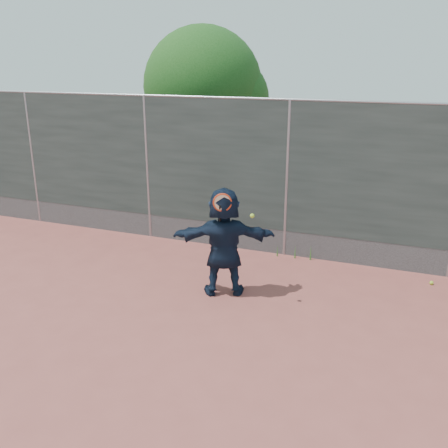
% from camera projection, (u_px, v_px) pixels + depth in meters
% --- Properties ---
extents(ground, '(80.00, 80.00, 0.00)m').
position_uv_depth(ground, '(220.00, 343.00, 6.82)').
color(ground, '#9E4C42').
rests_on(ground, ground).
extents(player, '(1.75, 1.11, 1.80)m').
position_uv_depth(player, '(224.00, 242.00, 8.03)').
color(player, '#121E31').
rests_on(player, ground).
extents(ball_ground, '(0.07, 0.07, 0.07)m').
position_uv_depth(ball_ground, '(431.00, 283.00, 8.58)').
color(ball_ground, '#A6D22E').
rests_on(ball_ground, ground).
extents(fence, '(20.00, 0.06, 3.03)m').
position_uv_depth(fence, '(287.00, 176.00, 9.43)').
color(fence, '#38423D').
rests_on(fence, ground).
extents(swing_action, '(0.66, 0.16, 0.51)m').
position_uv_depth(swing_action, '(225.00, 205.00, 7.61)').
color(swing_action, red).
rests_on(swing_action, ground).
extents(tree_left, '(3.15, 3.00, 4.53)m').
position_uv_depth(tree_left, '(209.00, 90.00, 12.67)').
color(tree_left, '#382314').
rests_on(tree_left, ground).
extents(weed_clump, '(0.68, 0.07, 0.30)m').
position_uv_depth(weed_clump, '(297.00, 252.00, 9.68)').
color(weed_clump, '#387226').
rests_on(weed_clump, ground).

